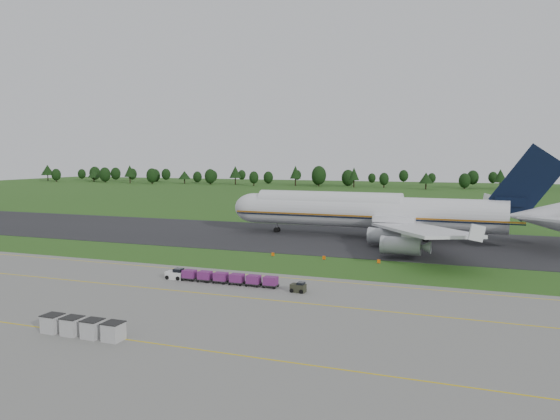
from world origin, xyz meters
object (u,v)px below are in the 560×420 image
at_px(baggage_train, 219,277).
at_px(uld_row, 82,327).
at_px(aircraft, 377,212).
at_px(utility_cart, 298,288).
at_px(edge_markers, 324,258).

xyz_separation_m(baggage_train, uld_row, (-2.18, -24.42, 0.09)).
height_order(aircraft, uld_row, aircraft).
distance_m(aircraft, uld_row, 75.17).
bearing_deg(baggage_train, aircraft, 75.82).
bearing_deg(aircraft, uld_row, -101.22).
bearing_deg(uld_row, utility_cart, 59.25).
bearing_deg(utility_cart, uld_row, -120.75).
relative_size(utility_cart, edge_markers, 0.10).
distance_m(utility_cart, edge_markers, 23.00).
bearing_deg(baggage_train, utility_cart, -4.86).
bearing_deg(edge_markers, utility_cart, -82.26).
relative_size(aircraft, utility_cart, 35.66).
xyz_separation_m(aircraft, edge_markers, (-3.76, -27.37, -5.37)).
relative_size(aircraft, uld_row, 7.80).
height_order(aircraft, utility_cart, aircraft).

